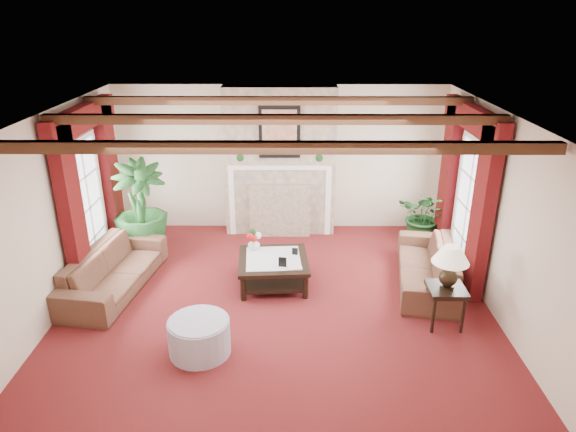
{
  "coord_description": "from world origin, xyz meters",
  "views": [
    {
      "loc": [
        0.2,
        -6.44,
        3.94
      ],
      "look_at": [
        0.16,
        0.4,
        1.16
      ],
      "focal_mm": 32.0,
      "sensor_mm": 36.0,
      "label": 1
    }
  ],
  "objects_px": {
    "coffee_table": "(273,271)",
    "side_table": "(444,306)",
    "ottoman": "(199,337)",
    "sofa_left": "(113,263)",
    "sofa_right": "(427,259)",
    "potted_palm": "(142,227)"
  },
  "relations": [
    {
      "from": "coffee_table",
      "to": "side_table",
      "type": "height_order",
      "value": "side_table"
    },
    {
      "from": "ottoman",
      "to": "coffee_table",
      "type": "bearing_deg",
      "value": 63.5
    },
    {
      "from": "coffee_table",
      "to": "ottoman",
      "type": "distance_m",
      "value": 1.9
    },
    {
      "from": "sofa_left",
      "to": "coffee_table",
      "type": "relative_size",
      "value": 2.14
    },
    {
      "from": "sofa_right",
      "to": "ottoman",
      "type": "xyz_separation_m",
      "value": [
        -3.19,
        -1.73,
        -0.18
      ]
    },
    {
      "from": "sofa_left",
      "to": "sofa_right",
      "type": "height_order",
      "value": "sofa_left"
    },
    {
      "from": "potted_palm",
      "to": "side_table",
      "type": "height_order",
      "value": "potted_palm"
    },
    {
      "from": "potted_palm",
      "to": "side_table",
      "type": "xyz_separation_m",
      "value": [
        4.6,
        -2.24,
        -0.17
      ]
    },
    {
      "from": "potted_palm",
      "to": "sofa_right",
      "type": "bearing_deg",
      "value": -13.67
    },
    {
      "from": "side_table",
      "to": "ottoman",
      "type": "relative_size",
      "value": 0.74
    },
    {
      "from": "sofa_left",
      "to": "coffee_table",
      "type": "xyz_separation_m",
      "value": [
        2.38,
        0.16,
        -0.21
      ]
    },
    {
      "from": "sofa_right",
      "to": "coffee_table",
      "type": "relative_size",
      "value": 2.06
    },
    {
      "from": "sofa_left",
      "to": "ottoman",
      "type": "bearing_deg",
      "value": -126.59
    },
    {
      "from": "sofa_right",
      "to": "ottoman",
      "type": "distance_m",
      "value": 3.63
    },
    {
      "from": "coffee_table",
      "to": "ottoman",
      "type": "xyz_separation_m",
      "value": [
        -0.85,
        -1.7,
        0.01
      ]
    },
    {
      "from": "coffee_table",
      "to": "side_table",
      "type": "distance_m",
      "value": 2.55
    },
    {
      "from": "side_table",
      "to": "potted_palm",
      "type": "bearing_deg",
      "value": 154.03
    },
    {
      "from": "potted_palm",
      "to": "ottoman",
      "type": "distance_m",
      "value": 3.21
    },
    {
      "from": "sofa_left",
      "to": "sofa_right",
      "type": "relative_size",
      "value": 1.04
    },
    {
      "from": "sofa_left",
      "to": "potted_palm",
      "type": "height_order",
      "value": "potted_palm"
    },
    {
      "from": "potted_palm",
      "to": "ottoman",
      "type": "xyz_separation_m",
      "value": [
        1.44,
        -2.86,
        -0.23
      ]
    },
    {
      "from": "sofa_left",
      "to": "side_table",
      "type": "xyz_separation_m",
      "value": [
        4.69,
        -0.93,
        -0.14
      ]
    }
  ]
}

